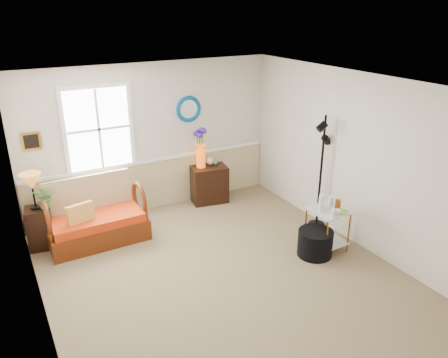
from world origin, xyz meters
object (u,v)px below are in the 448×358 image
ottoman (315,243)px  side_table (327,230)px  floor_lamp (321,173)px  cabinet (209,184)px  loveseat (95,212)px  lamp_stand (40,228)px

ottoman → side_table: bearing=7.7°
floor_lamp → ottoman: bearing=-127.2°
cabinet → ottoman: cabinet is taller
ottoman → cabinet: bearing=101.2°
loveseat → floor_lamp: 3.62m
floor_lamp → ottoman: floor_lamp is taller
floor_lamp → ottoman: (-0.65, -0.72, -0.75)m
loveseat → ottoman: 3.38m
loveseat → floor_lamp: floor_lamp is taller
ottoman → floor_lamp: bearing=47.8°
lamp_stand → side_table: 4.33m
floor_lamp → side_table: bearing=-116.0°
side_table → ottoman: side_table is taller
floor_lamp → ottoman: size_ratio=3.68×
loveseat → cabinet: (2.21, 0.43, -0.14)m
lamp_stand → side_table: (3.73, -2.20, 0.01)m
loveseat → side_table: (2.93, -1.99, -0.15)m
side_table → floor_lamp: (0.41, 0.68, 0.61)m
cabinet → floor_lamp: floor_lamp is taller
side_table → lamp_stand: bearing=149.5°
lamp_stand → ottoman: size_ratio=1.26×
lamp_stand → floor_lamp: (4.14, -1.52, 0.62)m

